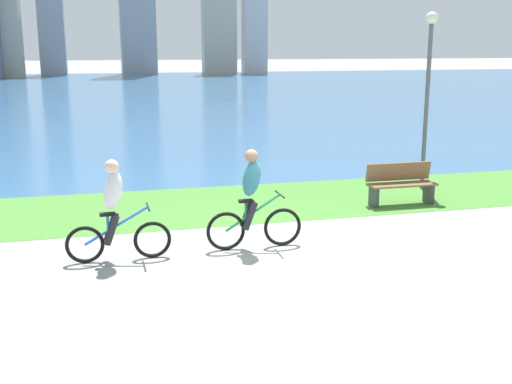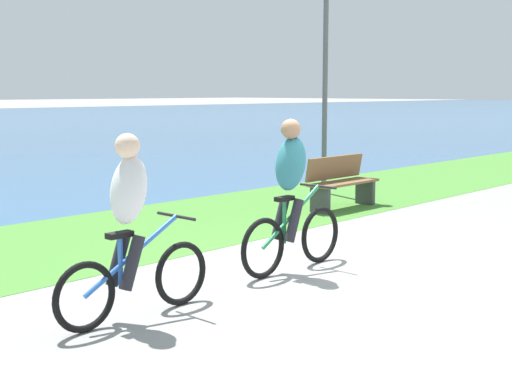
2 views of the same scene
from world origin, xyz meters
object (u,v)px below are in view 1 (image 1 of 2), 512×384
Objects in this scene: bench_near_path at (401,184)px; lamppost_tall at (428,76)px; cyclist_lead at (252,200)px; cyclist_trailing at (115,211)px.

bench_near_path is 0.36× the size of lamppost_tall.
lamppost_tall is at bearing 46.74° from bench_near_path.
bench_near_path is (3.86, 2.15, -0.39)m from cyclist_lead.
cyclist_trailing is (-2.26, -0.08, -0.01)m from cyclist_lead.
cyclist_trailing is 8.43m from lamppost_tall.
lamppost_tall is at bearing 34.34° from cyclist_lead.
cyclist_trailing is 6.52m from bench_near_path.
cyclist_lead reaches higher than cyclist_trailing.
bench_near_path is at bearing 29.15° from cyclist_lead.
lamppost_tall is (7.39, 3.59, 1.85)m from cyclist_trailing.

